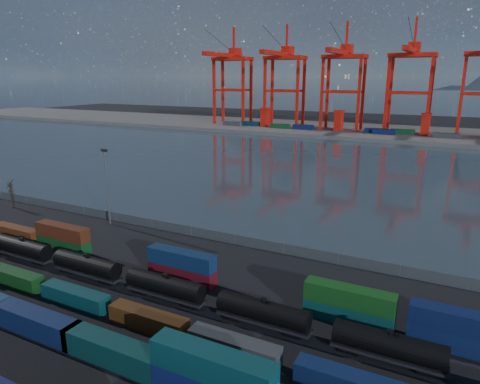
% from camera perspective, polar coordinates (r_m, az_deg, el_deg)
% --- Properties ---
extents(ground, '(700.00, 700.00, 0.00)m').
position_cam_1_polar(ground, '(62.11, -13.22, -15.53)').
color(ground, black).
rests_on(ground, ground).
extents(harbor_water, '(700.00, 700.00, 0.00)m').
position_cam_1_polar(harbor_water, '(152.54, 12.98, 2.93)').
color(harbor_water, '#324049').
rests_on(harbor_water, ground).
extents(far_quay, '(700.00, 70.00, 2.00)m').
position_cam_1_polar(far_quay, '(254.30, 19.01, 7.49)').
color(far_quay, '#514F4C').
rests_on(far_quay, ground).
extents(container_row_mid, '(139.95, 2.29, 4.88)m').
position_cam_1_polar(container_row_mid, '(64.53, -19.78, -13.20)').
color(container_row_mid, '#424547').
rests_on(container_row_mid, ground).
extents(container_row_north, '(141.09, 2.37, 5.04)m').
position_cam_1_polar(container_row_north, '(67.99, -6.64, -10.21)').
color(container_row_north, navy).
rests_on(container_row_north, ground).
extents(tanker_string, '(121.33, 2.76, 3.95)m').
position_cam_1_polar(tanker_string, '(79.35, -23.64, -7.86)').
color(tanker_string, black).
rests_on(tanker_string, ground).
extents(waterfront_fence, '(160.12, 0.12, 2.20)m').
position_cam_1_polar(waterfront_fence, '(82.56, -0.64, -6.36)').
color(waterfront_fence, '#595B5E').
rests_on(waterfront_fence, ground).
extents(bare_tree, '(1.78, 1.80, 7.17)m').
position_cam_1_polar(bare_tree, '(118.66, -28.18, -0.22)').
color(bare_tree, black).
rests_on(bare_tree, ground).
extents(yard_light_mast, '(1.60, 0.40, 16.60)m').
position_cam_1_polar(yard_light_mast, '(95.74, -17.33, 1.18)').
color(yard_light_mast, slate).
rests_on(yard_light_mast, ground).
extents(gantry_cranes, '(198.28, 44.70, 60.53)m').
position_cam_1_polar(gantry_cranes, '(247.23, 17.73, 15.81)').
color(gantry_cranes, red).
rests_on(gantry_cranes, ground).
extents(quay_containers, '(172.58, 10.99, 2.60)m').
position_cam_1_polar(quay_containers, '(241.63, 15.94, 7.92)').
color(quay_containers, navy).
rests_on(quay_containers, far_quay).
extents(straddle_carriers, '(140.00, 7.00, 11.10)m').
position_cam_1_polar(straddle_carriers, '(244.11, 18.20, 8.89)').
color(straddle_carriers, red).
rests_on(straddle_carriers, far_quay).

